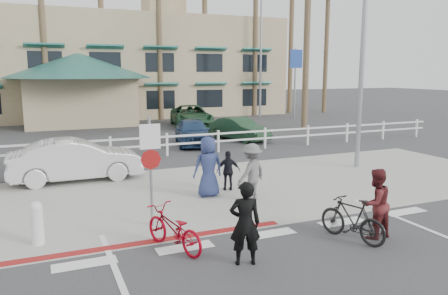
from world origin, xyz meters
name	(u,v)px	position (x,y,z in m)	size (l,w,h in m)	color
ground	(283,244)	(0.00, 0.00, 0.00)	(140.00, 140.00, 0.00)	#333335
bike_path	(343,286)	(0.00, -2.00, 0.00)	(12.00, 16.00, 0.01)	#333335
sidewalk_plaza	(208,191)	(0.00, 4.50, 0.01)	(22.00, 7.00, 0.01)	gray
cross_street	(171,166)	(0.00, 8.50, 0.00)	(40.00, 5.00, 0.01)	#333335
parking_lot	(126,134)	(0.00, 18.00, 0.00)	(50.00, 16.00, 0.01)	#333335
curb_red	(131,245)	(-3.00, 1.20, 0.01)	(7.00, 0.25, 0.02)	maroon
rail_fence	(169,144)	(0.50, 10.50, 0.50)	(29.40, 0.16, 1.00)	silver
building	(119,47)	(2.00, 31.00, 5.65)	(28.00, 16.00, 11.30)	tan
sign_post	(151,166)	(-2.30, 2.20, 1.45)	(0.50, 0.10, 2.90)	gray
bollard_0	(37,223)	(-4.80, 2.00, 0.47)	(0.26, 0.26, 0.95)	silver
streetlight_0	(363,47)	(6.50, 5.50, 4.50)	(0.60, 2.00, 9.00)	gray
streetlight_1	(261,57)	(12.00, 24.00, 4.75)	(0.60, 2.00, 9.50)	gray
info_sign	(295,82)	(14.00, 22.00, 2.80)	(1.20, 0.16, 5.60)	navy
palm_3	(42,20)	(-4.00, 25.00, 7.00)	(4.00, 4.00, 14.00)	#1A4421
palm_4	(101,17)	(0.00, 26.00, 7.50)	(4.00, 4.00, 15.00)	#1A4421
palm_5	(159,32)	(4.00, 25.00, 6.50)	(4.00, 4.00, 13.00)	#1A4421
palm_6	(205,9)	(8.00, 26.00, 8.50)	(4.00, 4.00, 17.00)	#1A4421
palm_7	(255,29)	(12.00, 25.00, 7.00)	(4.00, 4.00, 14.00)	#1A4421
palm_8	(291,26)	(16.00, 26.00, 7.50)	(4.00, 4.00, 15.00)	#1A4421
palm_9	(327,38)	(19.00, 25.00, 6.50)	(4.00, 4.00, 13.00)	#1A4421
palm_11	(307,16)	(11.00, 16.00, 7.00)	(4.00, 4.00, 14.00)	#1A4421
bike_red	(173,229)	(-2.24, 0.61, 0.45)	(0.60, 1.72, 0.90)	maroon
rider_red	(245,223)	(-1.19, -0.56, 0.81)	(0.59, 0.39, 1.62)	black
bike_black	(352,219)	(1.47, -0.40, 0.48)	(0.45, 1.60, 0.96)	black
rider_black	(375,204)	(2.02, -0.46, 0.78)	(0.76, 0.59, 1.56)	#561A1D
pedestrian_a	(251,172)	(0.78, 3.11, 0.82)	(1.06, 0.61, 1.65)	#5C5C5C
pedestrian_child	(228,171)	(0.62, 4.36, 0.62)	(0.72, 0.30, 1.24)	black
pedestrian_b	(208,167)	(-0.18, 3.99, 0.89)	(0.87, 0.57, 1.78)	navy
car_white_sedan	(76,160)	(-3.57, 7.48, 0.71)	(1.49, 4.29, 1.41)	silver
lot_car_2	(193,132)	(2.37, 12.85, 0.67)	(1.58, 3.92, 1.33)	navy
lot_car_3	(239,129)	(5.15, 13.29, 0.60)	(1.27, 3.65, 1.20)	#1B3923
lot_car_5	(191,116)	(4.64, 19.75, 0.71)	(2.36, 5.13, 1.43)	#1C4327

